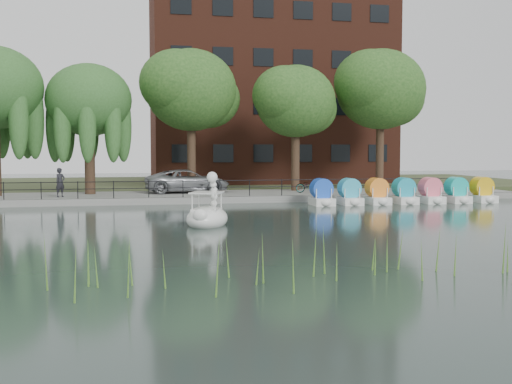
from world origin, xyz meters
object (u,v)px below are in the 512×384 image
object	(u,v)px
minivan	(187,179)
pedestrian	(60,180)
bicycle	(309,185)
swan_boat	(208,214)

from	to	relation	value
minivan	pedestrian	distance (m)	8.04
bicycle	swan_boat	size ratio (longest dim) A/B	0.55
minivan	swan_boat	size ratio (longest dim) A/B	2.00
minivan	bicycle	xyz separation A→B (m)	(7.68, -1.76, -0.36)
bicycle	minivan	bearing A→B (deg)	102.07
bicycle	swan_boat	bearing A→B (deg)	171.98
minivan	pedestrian	world-z (taller)	pedestrian
bicycle	swan_boat	xyz separation A→B (m)	(-8.21, -12.66, -0.40)
minivan	swan_boat	world-z (taller)	swan_boat
minivan	swan_boat	distance (m)	14.45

